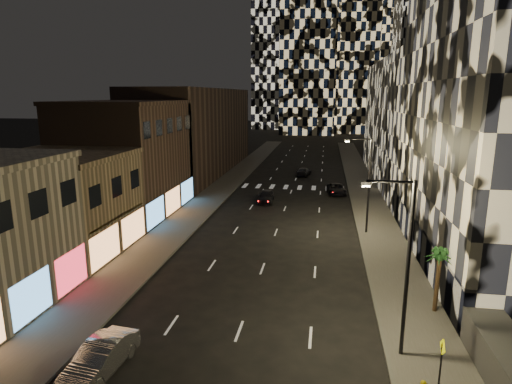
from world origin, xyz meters
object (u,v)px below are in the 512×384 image
(streetlight_far, at_px, (367,179))
(car_dark_rightlane, at_px, (336,189))
(ped_sign, at_px, (442,355))
(car_dark_oncoming, at_px, (304,172))
(streetlight_near, at_px, (403,257))
(car_dark_midlane, at_px, (266,196))
(car_silver_parked, at_px, (100,358))
(palm_tree, at_px, (440,259))

(streetlight_far, xyz_separation_m, car_dark_rightlane, (-2.25, 16.64, -4.67))
(streetlight_far, height_order, ped_sign, streetlight_far)
(car_dark_oncoming, height_order, car_dark_rightlane, car_dark_rightlane)
(streetlight_near, bearing_deg, streetlight_far, 90.00)
(ped_sign, bearing_deg, car_dark_midlane, 112.51)
(car_silver_parked, bearing_deg, car_dark_rightlane, 78.98)
(streetlight_near, distance_m, car_dark_oncoming, 50.09)
(car_dark_oncoming, xyz_separation_m, palm_tree, (10.29, -44.38, 2.80))
(streetlight_far, bearing_deg, car_dark_oncoming, 103.92)
(car_dark_oncoming, relative_size, palm_tree, 1.14)
(streetlight_far, bearing_deg, car_dark_midlane, 136.16)
(car_dark_midlane, bearing_deg, streetlight_far, -46.32)
(ped_sign, bearing_deg, streetlight_far, 95.59)
(streetlight_far, height_order, car_silver_parked, streetlight_far)
(car_silver_parked, relative_size, car_dark_midlane, 1.03)
(palm_tree, bearing_deg, car_dark_oncoming, 103.05)
(car_silver_parked, relative_size, car_dark_oncoming, 1.02)
(streetlight_far, height_order, car_dark_midlane, streetlight_far)
(car_silver_parked, bearing_deg, car_dark_midlane, 90.10)
(ped_sign, bearing_deg, car_dark_oncoming, 101.33)
(car_silver_parked, bearing_deg, car_dark_oncoming, 88.03)
(car_silver_parked, height_order, car_dark_oncoming, car_silver_parked)
(streetlight_near, height_order, ped_sign, streetlight_near)
(streetlight_near, distance_m, palm_tree, 6.10)
(streetlight_far, distance_m, car_dark_oncoming, 30.58)
(streetlight_near, xyz_separation_m, streetlight_far, (0.00, 20.00, 0.00))
(car_dark_oncoming, height_order, palm_tree, palm_tree)
(car_dark_oncoming, bearing_deg, car_silver_parked, 90.52)
(streetlight_near, relative_size, palm_tree, 2.24)
(streetlight_near, bearing_deg, car_dark_midlane, 109.76)
(car_dark_midlane, relative_size, car_dark_rightlane, 0.93)
(palm_tree, bearing_deg, ped_sign, -101.61)
(car_dark_rightlane, distance_m, palm_tree, 32.25)
(car_dark_rightlane, height_order, palm_tree, palm_tree)
(streetlight_near, height_order, palm_tree, streetlight_near)
(streetlight_near, relative_size, car_dark_oncoming, 1.96)
(ped_sign, distance_m, palm_tree, 7.59)
(streetlight_far, bearing_deg, streetlight_near, -90.00)
(streetlight_near, relative_size, ped_sign, 3.87)
(car_silver_parked, relative_size, palm_tree, 1.16)
(car_silver_parked, height_order, ped_sign, ped_sign)
(streetlight_near, relative_size, streetlight_far, 1.00)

